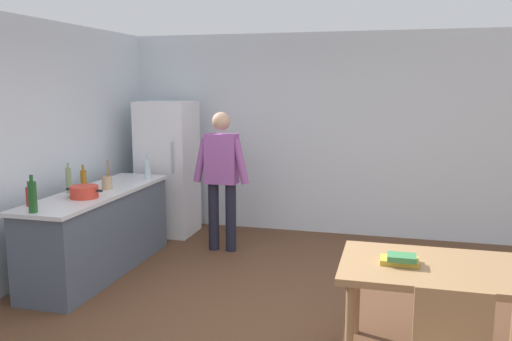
{
  "coord_description": "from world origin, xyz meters",
  "views": [
    {
      "loc": [
        1.04,
        -4.1,
        2.03
      ],
      "look_at": [
        -0.39,
        1.36,
        1.1
      ],
      "focal_mm": 36.91,
      "sensor_mm": 36.0,
      "label": 1
    }
  ],
  "objects_px": {
    "utensil_jar": "(107,182)",
    "bottle_wine_green": "(32,196)",
    "bottle_sauce_red": "(29,196)",
    "refrigerator": "(168,168)",
    "dining_table": "(440,276)",
    "cooking_pot": "(84,192)",
    "book_stack": "(400,260)",
    "person": "(222,172)",
    "bottle_oil_amber": "(84,180)",
    "bottle_vinegar_tall": "(69,180)",
    "bottle_water_clear": "(148,169)"
  },
  "relations": [
    {
      "from": "dining_table",
      "to": "book_stack",
      "type": "xyz_separation_m",
      "value": [
        -0.28,
        -0.04,
        0.11
      ]
    },
    {
      "from": "refrigerator",
      "to": "book_stack",
      "type": "xyz_separation_m",
      "value": [
        3.02,
        -2.74,
        -0.12
      ]
    },
    {
      "from": "cooking_pot",
      "to": "bottle_wine_green",
      "type": "height_order",
      "value": "bottle_wine_green"
    },
    {
      "from": "bottle_wine_green",
      "to": "bottle_water_clear",
      "type": "bearing_deg",
      "value": 82.42
    },
    {
      "from": "utensil_jar",
      "to": "bottle_vinegar_tall",
      "type": "height_order",
      "value": "same"
    },
    {
      "from": "bottle_water_clear",
      "to": "book_stack",
      "type": "relative_size",
      "value": 1.12
    },
    {
      "from": "bottle_water_clear",
      "to": "cooking_pot",
      "type": "bearing_deg",
      "value": -97.36
    },
    {
      "from": "refrigerator",
      "to": "book_stack",
      "type": "bearing_deg",
      "value": -42.2
    },
    {
      "from": "bottle_oil_amber",
      "to": "dining_table",
      "type": "bearing_deg",
      "value": -16.74
    },
    {
      "from": "utensil_jar",
      "to": "bottle_wine_green",
      "type": "height_order",
      "value": "bottle_wine_green"
    },
    {
      "from": "bottle_water_clear",
      "to": "refrigerator",
      "type": "bearing_deg",
      "value": 97.47
    },
    {
      "from": "bottle_oil_amber",
      "to": "bottle_sauce_red",
      "type": "relative_size",
      "value": 1.17
    },
    {
      "from": "dining_table",
      "to": "cooking_pot",
      "type": "bearing_deg",
      "value": 167.24
    },
    {
      "from": "bottle_oil_amber",
      "to": "refrigerator",
      "type": "bearing_deg",
      "value": 81.66
    },
    {
      "from": "cooking_pot",
      "to": "bottle_wine_green",
      "type": "xyz_separation_m",
      "value": [
        -0.09,
        -0.66,
        0.09
      ]
    },
    {
      "from": "book_stack",
      "to": "bottle_sauce_red",
      "type": "bearing_deg",
      "value": 174.21
    },
    {
      "from": "bottle_water_clear",
      "to": "bottle_vinegar_tall",
      "type": "distance_m",
      "value": 1.05
    },
    {
      "from": "refrigerator",
      "to": "utensil_jar",
      "type": "distance_m",
      "value": 1.5
    },
    {
      "from": "cooking_pot",
      "to": "dining_table",
      "type": "bearing_deg",
      "value": -12.76
    },
    {
      "from": "dining_table",
      "to": "bottle_vinegar_tall",
      "type": "height_order",
      "value": "bottle_vinegar_tall"
    },
    {
      "from": "bottle_sauce_red",
      "to": "book_stack",
      "type": "distance_m",
      "value": 3.37
    },
    {
      "from": "dining_table",
      "to": "bottle_oil_amber",
      "type": "relative_size",
      "value": 5.0
    },
    {
      "from": "person",
      "to": "bottle_oil_amber",
      "type": "distance_m",
      "value": 1.61
    },
    {
      "from": "bottle_vinegar_tall",
      "to": "bottle_sauce_red",
      "type": "xyz_separation_m",
      "value": [
        0.0,
        -0.63,
        -0.04
      ]
    },
    {
      "from": "refrigerator",
      "to": "bottle_oil_amber",
      "type": "xyz_separation_m",
      "value": [
        -0.24,
        -1.64,
        0.12
      ]
    },
    {
      "from": "bottle_sauce_red",
      "to": "bottle_oil_amber",
      "type": "bearing_deg",
      "value": 83.76
    },
    {
      "from": "refrigerator",
      "to": "bottle_wine_green",
      "type": "xyz_separation_m",
      "value": [
        -0.13,
        -2.6,
        0.15
      ]
    },
    {
      "from": "bottle_sauce_red",
      "to": "book_stack",
      "type": "bearing_deg",
      "value": -5.79
    },
    {
      "from": "person",
      "to": "cooking_pot",
      "type": "distance_m",
      "value": 1.71
    },
    {
      "from": "person",
      "to": "bottle_water_clear",
      "type": "bearing_deg",
      "value": -162.36
    },
    {
      "from": "refrigerator",
      "to": "utensil_jar",
      "type": "xyz_separation_m",
      "value": [
        -0.04,
        -1.5,
        0.08
      ]
    },
    {
      "from": "person",
      "to": "utensil_jar",
      "type": "distance_m",
      "value": 1.37
    },
    {
      "from": "person",
      "to": "bottle_wine_green",
      "type": "bearing_deg",
      "value": -117.78
    },
    {
      "from": "utensil_jar",
      "to": "bottle_sauce_red",
      "type": "bearing_deg",
      "value": -107.38
    },
    {
      "from": "person",
      "to": "dining_table",
      "type": "height_order",
      "value": "person"
    },
    {
      "from": "cooking_pot",
      "to": "bottle_water_clear",
      "type": "xyz_separation_m",
      "value": [
        0.15,
        1.12,
        0.07
      ]
    },
    {
      "from": "person",
      "to": "bottle_sauce_red",
      "type": "distance_m",
      "value": 2.24
    },
    {
      "from": "bottle_water_clear",
      "to": "bottle_vinegar_tall",
      "type": "height_order",
      "value": "bottle_vinegar_tall"
    },
    {
      "from": "utensil_jar",
      "to": "bottle_wine_green",
      "type": "bearing_deg",
      "value": -94.57
    },
    {
      "from": "cooking_pot",
      "to": "bottle_vinegar_tall",
      "type": "distance_m",
      "value": 0.35
    },
    {
      "from": "refrigerator",
      "to": "bottle_oil_amber",
      "type": "bearing_deg",
      "value": -98.34
    },
    {
      "from": "dining_table",
      "to": "utensil_jar",
      "type": "height_order",
      "value": "utensil_jar"
    },
    {
      "from": "bottle_vinegar_tall",
      "to": "bottle_oil_amber",
      "type": "xyz_separation_m",
      "value": [
        0.09,
        0.14,
        -0.02
      ]
    },
    {
      "from": "cooking_pot",
      "to": "bottle_oil_amber",
      "type": "relative_size",
      "value": 1.43
    },
    {
      "from": "dining_table",
      "to": "bottle_vinegar_tall",
      "type": "distance_m",
      "value": 3.76
    },
    {
      "from": "refrigerator",
      "to": "dining_table",
      "type": "height_order",
      "value": "refrigerator"
    },
    {
      "from": "refrigerator",
      "to": "utensil_jar",
      "type": "height_order",
      "value": "refrigerator"
    },
    {
      "from": "person",
      "to": "utensil_jar",
      "type": "xyz_separation_m",
      "value": [
        -0.99,
        -0.95,
        0.0
      ]
    },
    {
      "from": "dining_table",
      "to": "bottle_sauce_red",
      "type": "xyz_separation_m",
      "value": [
        -3.62,
        0.3,
        0.32
      ]
    },
    {
      "from": "cooking_pot",
      "to": "bottle_water_clear",
      "type": "bearing_deg",
      "value": 82.64
    }
  ]
}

